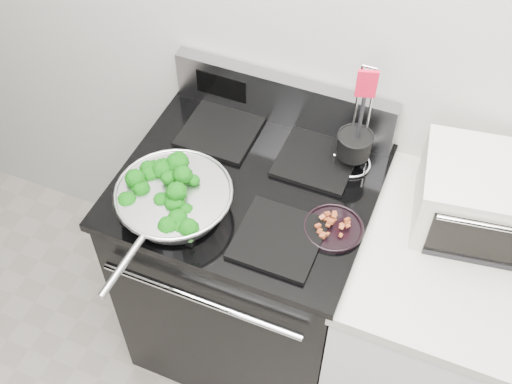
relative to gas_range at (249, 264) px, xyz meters
The scene contains 8 objects.
back_wall 0.97m from the gas_range, 48.22° to the left, with size 4.00×0.02×2.70m, color #B7B6AE.
gas_range is the anchor object (origin of this frame).
counter 0.69m from the gas_range, ahead, with size 0.62×0.68×0.92m.
skillet 0.57m from the gas_range, 128.85° to the right, with size 0.35×0.56×0.08m.
broccoli_pile 0.59m from the gas_range, 129.20° to the right, with size 0.28×0.28×0.10m, color #043205, non-canonical shape.
bacon_plate 0.57m from the gas_range, 14.19° to the right, with size 0.18×0.18×0.04m.
utensil_holder 0.63m from the gas_range, 34.71° to the left, with size 0.13×0.13×0.39m.
toaster_oven 0.90m from the gas_range, 10.94° to the left, with size 0.44×0.36×0.23m.
Camera 1 is at (0.23, 0.20, 2.46)m, focal length 45.00 mm.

